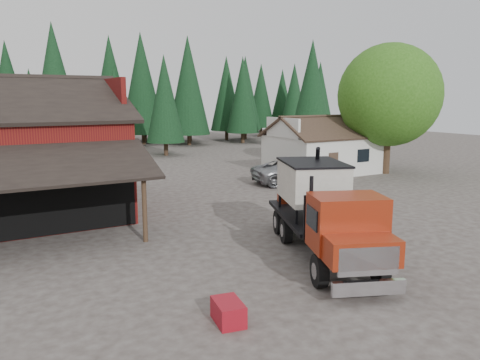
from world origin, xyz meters
TOP-DOWN VIEW (x-y plane):
  - ground at (0.00, 0.00)m, footprint 120.00×120.00m
  - farmhouse at (13.00, 13.00)m, footprint 8.60×6.42m
  - deciduous_tree at (17.01, 9.97)m, footprint 8.00×8.00m
  - conifer_backdrop at (0.00, 42.00)m, footprint 76.00×16.00m
  - near_pine_b at (6.00, 30.00)m, footprint 3.96×3.96m
  - near_pine_c at (22.00, 26.00)m, footprint 4.84×4.84m
  - near_pine_d at (-4.00, 34.00)m, footprint 5.28×5.28m
  - feed_truck at (-0.25, -2.98)m, footprint 5.51×9.10m
  - silver_car at (8.00, 10.00)m, footprint 6.48×3.86m
  - equip_box at (-6.00, -6.00)m, footprint 0.88×1.20m

SIDE VIEW (x-z plane):
  - ground at x=0.00m, z-range 0.00..0.00m
  - conifer_backdrop at x=0.00m, z-range -8.00..8.00m
  - equip_box at x=-6.00m, z-range 0.00..0.60m
  - silver_car at x=8.00m, z-range 0.00..1.69m
  - farmhouse at x=13.00m, z-range -0.66..3.99m
  - feed_truck at x=-0.25m, z-range -0.13..3.87m
  - near_pine_b at x=6.00m, z-range 0.69..11.09m
  - deciduous_tree at x=17.01m, z-range 0.81..11.01m
  - near_pine_c at x=22.00m, z-range 0.69..13.09m
  - near_pine_d at x=-4.00m, z-range 0.69..14.09m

